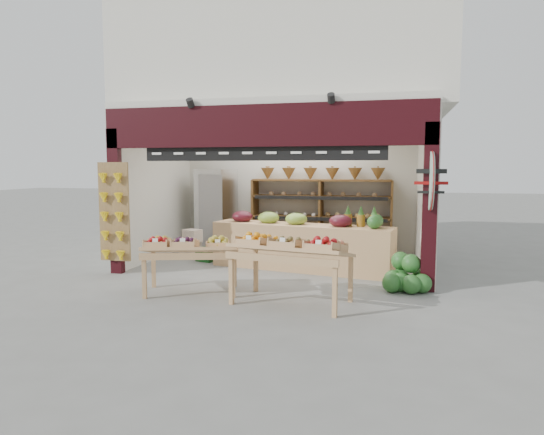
{
  "coord_description": "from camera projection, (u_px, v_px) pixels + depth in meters",
  "views": [
    {
      "loc": [
        2.19,
        -8.95,
        1.97
      ],
      "look_at": [
        -0.0,
        -0.2,
        1.02
      ],
      "focal_mm": 32.0,
      "sensor_mm": 36.0,
      "label": 1
    }
  ],
  "objects": [
    {
      "name": "ground",
      "position": [
        275.0,
        269.0,
        9.37
      ],
      "size": [
        60.0,
        60.0,
        0.0
      ],
      "primitive_type": "plane",
      "color": "slate",
      "rests_on": "ground"
    },
    {
      "name": "shop_structure",
      "position": [
        292.0,
        76.0,
        10.52
      ],
      "size": [
        6.36,
        5.12,
        5.4
      ],
      "color": "silver",
      "rests_on": "ground"
    },
    {
      "name": "banana_board",
      "position": [
        113.0,
        214.0,
        8.78
      ],
      "size": [
        0.6,
        0.15,
        1.8
      ],
      "color": "olive",
      "rests_on": "ground"
    },
    {
      "name": "gift_sign",
      "position": [
        431.0,
        181.0,
        7.42
      ],
      "size": [
        0.04,
        0.93,
        0.92
      ],
      "color": "#AFDCC8",
      "rests_on": "ground"
    },
    {
      "name": "back_shelving",
      "position": [
        321.0,
        200.0,
        10.97
      ],
      "size": [
        3.17,
        0.52,
        1.95
      ],
      "color": "brown",
      "rests_on": "ground"
    },
    {
      "name": "refrigerator",
      "position": [
        216.0,
        210.0,
        11.32
      ],
      "size": [
        0.89,
        0.89,
        1.91
      ],
      "primitive_type": "cube",
      "rotation": [
        0.0,
        0.0,
        -0.22
      ],
      "color": "silver",
      "rests_on": "ground"
    },
    {
      "name": "cardboard_stack",
      "position": [
        200.0,
        248.0,
        10.4
      ],
      "size": [
        1.06,
        0.75,
        0.62
      ],
      "color": "beige",
      "rests_on": "ground"
    },
    {
      "name": "mid_counter",
      "position": [
        300.0,
        245.0,
        9.26
      ],
      "size": [
        3.56,
        1.28,
        1.09
      ],
      "color": "tan",
      "rests_on": "ground"
    },
    {
      "name": "display_table_left",
      "position": [
        185.0,
        247.0,
        7.58
      ],
      "size": [
        1.62,
        1.18,
        0.94
      ],
      "color": "tan",
      "rests_on": "ground"
    },
    {
      "name": "display_table_right",
      "position": [
        292.0,
        247.0,
        6.93
      ],
      "size": [
        1.78,
        1.18,
        1.05
      ],
      "color": "tan",
      "rests_on": "ground"
    },
    {
      "name": "watermelon_pile",
      "position": [
        408.0,
        277.0,
        7.74
      ],
      "size": [
        0.82,
        0.76,
        0.58
      ],
      "color": "#1B4918",
      "rests_on": "ground"
    }
  ]
}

